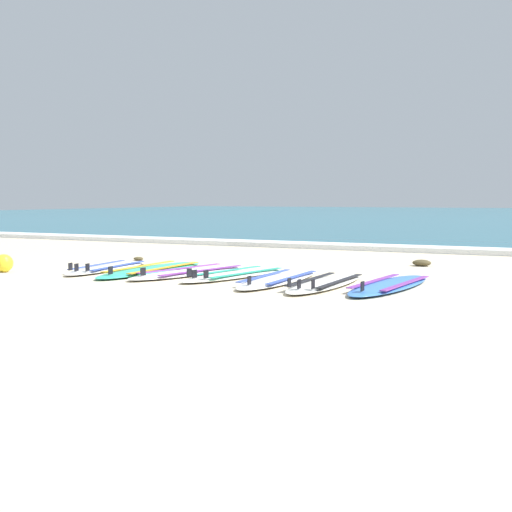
{
  "coord_description": "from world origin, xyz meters",
  "views": [
    {
      "loc": [
        4.47,
        -7.48,
        1.12
      ],
      "look_at": [
        0.19,
        1.24,
        0.25
      ],
      "focal_mm": 45.09,
      "sensor_mm": 36.0,
      "label": 1
    }
  ],
  "objects_px": {
    "beach_ball": "(4,263)",
    "surfboard_6": "(390,285)",
    "surfboard_4": "(279,279)",
    "surfboard_0": "(108,268)",
    "surfboard_1": "(152,269)",
    "surfboard_3": "(236,274)",
    "surfboard_2": "(191,272)",
    "surfboard_5": "(325,283)"
  },
  "relations": [
    {
      "from": "surfboard_2",
      "to": "surfboard_3",
      "type": "distance_m",
      "value": 0.74
    },
    {
      "from": "surfboard_3",
      "to": "surfboard_4",
      "type": "height_order",
      "value": "same"
    },
    {
      "from": "surfboard_4",
      "to": "surfboard_6",
      "type": "bearing_deg",
      "value": 3.74
    },
    {
      "from": "beach_ball",
      "to": "surfboard_3",
      "type": "bearing_deg",
      "value": 16.8
    },
    {
      "from": "surfboard_3",
      "to": "surfboard_6",
      "type": "bearing_deg",
      "value": -3.52
    },
    {
      "from": "surfboard_3",
      "to": "surfboard_4",
      "type": "distance_m",
      "value": 0.81
    },
    {
      "from": "surfboard_4",
      "to": "surfboard_5",
      "type": "xyz_separation_m",
      "value": [
        0.7,
        -0.08,
        0.0
      ]
    },
    {
      "from": "surfboard_0",
      "to": "surfboard_5",
      "type": "relative_size",
      "value": 0.98
    },
    {
      "from": "surfboard_0",
      "to": "surfboard_4",
      "type": "distance_m",
      "value": 3.01
    },
    {
      "from": "surfboard_5",
      "to": "surfboard_4",
      "type": "bearing_deg",
      "value": 173.41
    },
    {
      "from": "surfboard_0",
      "to": "surfboard_5",
      "type": "bearing_deg",
      "value": -3.53
    },
    {
      "from": "surfboard_4",
      "to": "beach_ball",
      "type": "bearing_deg",
      "value": -169.2
    },
    {
      "from": "surfboard_5",
      "to": "surfboard_3",
      "type": "bearing_deg",
      "value": 167.79
    },
    {
      "from": "surfboard_6",
      "to": "beach_ball",
      "type": "height_order",
      "value": "beach_ball"
    },
    {
      "from": "surfboard_2",
      "to": "surfboard_4",
      "type": "height_order",
      "value": "same"
    },
    {
      "from": "surfboard_2",
      "to": "surfboard_3",
      "type": "relative_size",
      "value": 1.08
    },
    {
      "from": "surfboard_3",
      "to": "surfboard_4",
      "type": "bearing_deg",
      "value": -17.12
    },
    {
      "from": "surfboard_2",
      "to": "surfboard_3",
      "type": "bearing_deg",
      "value": 1.59
    },
    {
      "from": "surfboard_1",
      "to": "surfboard_3",
      "type": "relative_size",
      "value": 1.12
    },
    {
      "from": "surfboard_0",
      "to": "surfboard_6",
      "type": "distance_m",
      "value": 4.5
    },
    {
      "from": "surfboard_4",
      "to": "surfboard_1",
      "type": "bearing_deg",
      "value": 173.79
    },
    {
      "from": "surfboard_0",
      "to": "surfboard_1",
      "type": "bearing_deg",
      "value": 6.96
    },
    {
      "from": "surfboard_3",
      "to": "surfboard_5",
      "type": "height_order",
      "value": "same"
    },
    {
      "from": "surfboard_0",
      "to": "surfboard_5",
      "type": "height_order",
      "value": "same"
    },
    {
      "from": "surfboard_2",
      "to": "surfboard_6",
      "type": "bearing_deg",
      "value": -2.26
    },
    {
      "from": "surfboard_2",
      "to": "surfboard_5",
      "type": "distance_m",
      "value": 2.23
    },
    {
      "from": "surfboard_3",
      "to": "beach_ball",
      "type": "height_order",
      "value": "beach_ball"
    },
    {
      "from": "surfboard_1",
      "to": "surfboard_5",
      "type": "relative_size",
      "value": 1.16
    },
    {
      "from": "surfboard_0",
      "to": "surfboard_6",
      "type": "height_order",
      "value": "same"
    },
    {
      "from": "surfboard_1",
      "to": "surfboard_2",
      "type": "distance_m",
      "value": 0.72
    },
    {
      "from": "beach_ball",
      "to": "surfboard_2",
      "type": "bearing_deg",
      "value": 20.66
    },
    {
      "from": "surfboard_4",
      "to": "beach_ball",
      "type": "distance_m",
      "value": 4.3
    },
    {
      "from": "surfboard_4",
      "to": "surfboard_6",
      "type": "height_order",
      "value": "same"
    },
    {
      "from": "surfboard_4",
      "to": "surfboard_6",
      "type": "distance_m",
      "value": 1.5
    },
    {
      "from": "surfboard_6",
      "to": "beach_ball",
      "type": "distance_m",
      "value": 5.79
    },
    {
      "from": "surfboard_1",
      "to": "surfboard_2",
      "type": "height_order",
      "value": "same"
    },
    {
      "from": "surfboard_6",
      "to": "surfboard_5",
      "type": "bearing_deg",
      "value": -167.36
    },
    {
      "from": "surfboard_6",
      "to": "surfboard_2",
      "type": "bearing_deg",
      "value": 177.74
    },
    {
      "from": "surfboard_1",
      "to": "surfboard_4",
      "type": "xyz_separation_m",
      "value": [
        2.23,
        -0.24,
        0.0
      ]
    },
    {
      "from": "surfboard_5",
      "to": "surfboard_2",
      "type": "bearing_deg",
      "value": 172.35
    },
    {
      "from": "surfboard_1",
      "to": "beach_ball",
      "type": "height_order",
      "value": "beach_ball"
    },
    {
      "from": "beach_ball",
      "to": "surfboard_6",
      "type": "bearing_deg",
      "value": 8.97
    }
  ]
}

